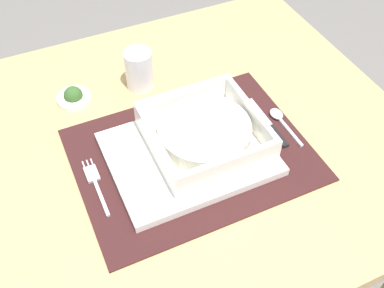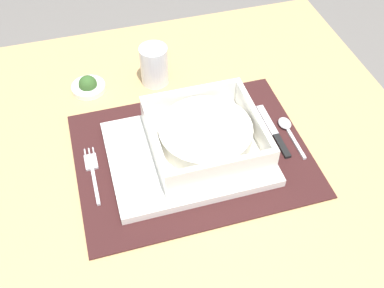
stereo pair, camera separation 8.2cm
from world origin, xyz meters
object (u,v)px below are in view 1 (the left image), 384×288
porridge_bowl (204,134)px  condiment_saucer (74,97)px  fork (95,181)px  butter_knife (269,125)px  spoon (279,118)px  drinking_glass (139,71)px  dining_table (178,171)px

porridge_bowl → condiment_saucer: bearing=128.6°
fork → butter_knife: 0.35m
fork → condiment_saucer: bearing=87.9°
spoon → butter_knife: (-0.03, -0.01, -0.00)m
fork → drinking_glass: 0.27m
dining_table → spoon: spoon is taller
condiment_saucer → fork: bearing=-95.8°
porridge_bowl → butter_knife: porridge_bowl is taller
dining_table → condiment_saucer: bearing=129.6°
porridge_bowl → spoon: porridge_bowl is taller
drinking_glass → condiment_saucer: size_ratio=1.22×
porridge_bowl → butter_knife: bearing=-0.3°
fork → butter_knife: size_ratio=0.96×
porridge_bowl → fork: (-0.21, 0.01, -0.04)m
spoon → drinking_glass: size_ratio=1.26×
butter_knife → fork: bearing=-179.6°
fork → butter_knife: butter_knife is taller
dining_table → fork: fork is taller
dining_table → spoon: (0.20, -0.04, 0.11)m
dining_table → condiment_saucer: (-0.15, 0.18, 0.11)m
condiment_saucer → spoon: bearing=-32.4°
condiment_saucer → porridge_bowl: bearing=-51.4°
porridge_bowl → fork: 0.21m
drinking_glass → condiment_saucer: 0.14m
spoon → condiment_saucer: bearing=150.9°
dining_table → porridge_bowl: (0.03, -0.05, 0.14)m
porridge_bowl → condiment_saucer: 0.30m
drinking_glass → fork: bearing=-127.8°
dining_table → fork: bearing=-166.8°
fork → butter_knife: bearing=2.0°
spoon → condiment_saucer: (-0.35, 0.22, 0.00)m
fork → spoon: bearing=3.4°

